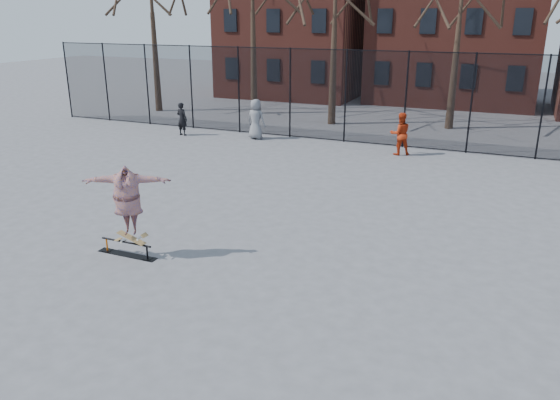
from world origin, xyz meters
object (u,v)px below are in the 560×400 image
at_px(skater, 128,206).
at_px(bystander_grey, 256,119).
at_px(skateboard, 132,241).
at_px(bystander_red, 400,134).
at_px(bystander_black, 182,119).
at_px(skate_rail, 127,250).

bearing_deg(skater, bystander_grey, 77.73).
bearing_deg(skateboard, bystander_red, 72.99).
relative_size(skater, bystander_black, 1.31).
xyz_separation_m(skate_rail, bystander_black, (-6.18, 11.99, 0.63)).
bearing_deg(skate_rail, bystander_grey, 101.96).
xyz_separation_m(skater, bystander_black, (-6.35, 11.99, -0.49)).
relative_size(skate_rail, skater, 0.79).
height_order(skater, bystander_red, skater).
bearing_deg(skater, skateboard, 65.06).
distance_m(skateboard, bystander_grey, 12.95).
distance_m(skater, bystander_grey, 12.95).
distance_m(skate_rail, bystander_red, 12.88).
distance_m(bystander_grey, bystander_black, 3.57).
relative_size(skate_rail, skateboard, 2.00).
xyz_separation_m(skate_rail, bystander_red, (3.91, 12.25, 0.72)).
relative_size(skate_rail, bystander_grey, 0.87).
xyz_separation_m(skater, bystander_grey, (-2.84, 12.63, -0.35)).
xyz_separation_m(skateboard, skater, (0.00, -0.00, 0.86)).
distance_m(skate_rail, skateboard, 0.31).
relative_size(bystander_grey, bystander_red, 1.06).
xyz_separation_m(bystander_grey, bystander_red, (6.59, -0.38, -0.05)).
height_order(skate_rail, bystander_black, bystander_black).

